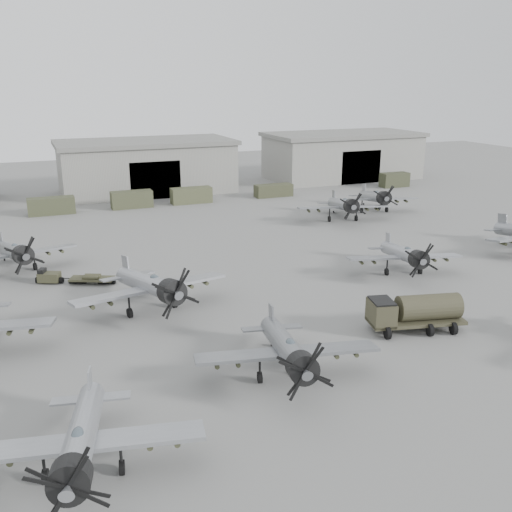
# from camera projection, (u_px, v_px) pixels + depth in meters

# --- Properties ---
(ground) EXTENTS (220.00, 220.00, 0.00)m
(ground) POSITION_uv_depth(u_px,v_px,m) (319.00, 335.00, 42.68)
(ground) COLOR #60605E
(ground) RESTS_ON ground
(hangar_center) EXTENTS (29.00, 14.80, 8.70)m
(hangar_center) POSITION_uv_depth(u_px,v_px,m) (146.00, 166.00, 96.24)
(hangar_center) COLOR gray
(hangar_center) RESTS_ON ground
(hangar_right) EXTENTS (29.00, 14.80, 8.70)m
(hangar_right) POSITION_uv_depth(u_px,v_px,m) (342.00, 155.00, 109.88)
(hangar_right) COLOR gray
(hangar_right) RESTS_ON ground
(support_truck_2) EXTENTS (6.40, 2.20, 2.41)m
(support_truck_2) POSITION_uv_depth(u_px,v_px,m) (51.00, 206.00, 80.77)
(support_truck_2) COLOR #3B3F29
(support_truck_2) RESTS_ON ground
(support_truck_3) EXTENTS (6.05, 2.20, 2.52)m
(support_truck_3) POSITION_uv_depth(u_px,v_px,m) (132.00, 199.00, 84.84)
(support_truck_3) COLOR #3E412A
(support_truck_3) RESTS_ON ground
(support_truck_4) EXTENTS (6.26, 2.20, 2.41)m
(support_truck_4) POSITION_uv_depth(u_px,v_px,m) (191.00, 195.00, 88.15)
(support_truck_4) COLOR #46492F
(support_truck_4) RESTS_ON ground
(support_truck_5) EXTENTS (6.21, 2.20, 1.99)m
(support_truck_5) POSITION_uv_depth(u_px,v_px,m) (274.00, 190.00, 93.21)
(support_truck_5) COLOR #393B27
(support_truck_5) RESTS_ON ground
(support_truck_7) EXTENTS (5.15, 2.20, 2.50)m
(support_truck_7) POSITION_uv_depth(u_px,v_px,m) (394.00, 180.00, 101.60)
(support_truck_7) COLOR #353825
(support_truck_7) RESTS_ON ground
(aircraft_near_0) EXTENTS (11.83, 10.65, 4.70)m
(aircraft_near_0) POSITION_uv_depth(u_px,v_px,m) (80.00, 441.00, 26.62)
(aircraft_near_0) COLOR #989BA0
(aircraft_near_0) RESTS_ON ground
(aircraft_near_1) EXTENTS (11.84, 10.66, 4.70)m
(aircraft_near_1) POSITION_uv_depth(u_px,v_px,m) (288.00, 350.00, 35.59)
(aircraft_near_1) COLOR gray
(aircraft_near_1) RESTS_ON ground
(aircraft_mid_1) EXTENTS (13.11, 11.80, 5.20)m
(aircraft_mid_1) POSITION_uv_depth(u_px,v_px,m) (152.00, 286.00, 46.10)
(aircraft_mid_1) COLOR #9A9DA3
(aircraft_mid_1) RESTS_ON ground
(aircraft_mid_2) EXTENTS (11.28, 10.15, 4.50)m
(aircraft_mid_2) POSITION_uv_depth(u_px,v_px,m) (405.00, 255.00, 55.29)
(aircraft_mid_2) COLOR #96989E
(aircraft_mid_2) RESTS_ON ground
(aircraft_far_0) EXTENTS (12.15, 10.94, 4.83)m
(aircraft_far_0) POSITION_uv_depth(u_px,v_px,m) (14.00, 252.00, 55.59)
(aircraft_far_0) COLOR gray
(aircraft_far_0) RESTS_ON ground
(aircraft_far_1) EXTENTS (12.39, 11.15, 4.94)m
(aircraft_far_1) POSITION_uv_depth(u_px,v_px,m) (344.00, 205.00, 76.35)
(aircraft_far_1) COLOR gray
(aircraft_far_1) RESTS_ON ground
(aircraft_extra_528) EXTENTS (12.39, 11.15, 4.94)m
(aircraft_extra_528) POSITION_uv_depth(u_px,v_px,m) (375.00, 197.00, 81.45)
(aircraft_extra_528) COLOR gray
(aircraft_extra_528) RESTS_ON ground
(fuel_tanker) EXTENTS (7.62, 3.97, 2.80)m
(fuel_tanker) POSITION_uv_depth(u_px,v_px,m) (415.00, 310.00, 43.09)
(fuel_tanker) COLOR #393725
(fuel_tanker) RESTS_ON ground
(tug_trailer) EXTENTS (6.96, 4.16, 1.42)m
(tug_trailer) POSITION_uv_depth(u_px,v_px,m) (65.00, 278.00, 53.43)
(tug_trailer) COLOR #393925
(tug_trailer) RESTS_ON ground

